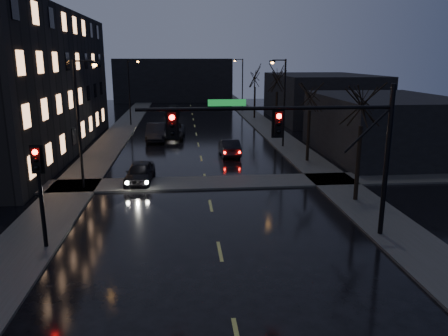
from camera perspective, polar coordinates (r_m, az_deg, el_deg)
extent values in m
cube|color=#2D2D2B|center=(45.49, -14.30, 3.58)|extent=(3.00, 140.00, 0.12)
cube|color=#2D2D2B|center=(46.04, 7.14, 4.03)|extent=(3.00, 140.00, 0.12)
cube|color=#2D2D2B|center=(28.89, -2.34, -1.93)|extent=(40.00, 3.00, 0.12)
cube|color=black|center=(42.06, -26.82, 9.85)|extent=(12.00, 30.00, 12.00)
cube|color=black|center=(39.49, 20.13, 5.19)|extent=(10.00, 14.00, 5.00)
cube|color=black|center=(60.35, 12.53, 9.00)|extent=(12.00, 18.00, 6.00)
cube|color=black|center=(87.33, -6.59, 11.38)|extent=(22.00, 10.00, 8.00)
cylinder|color=black|center=(20.86, 20.46, 0.63)|extent=(0.22, 0.22, 7.00)
cylinder|color=black|center=(18.69, 5.63, 7.77)|extent=(11.00, 0.16, 0.16)
cylinder|color=black|center=(20.17, 18.26, 4.72)|extent=(2.05, 0.10, 2.05)
cube|color=#0C591E|center=(18.41, 0.39, 8.52)|extent=(1.60, 0.04, 0.28)
cube|color=black|center=(18.43, -6.78, 5.61)|extent=(0.35, 0.28, 1.05)
sphere|color=#FF0705|center=(18.23, -6.82, 6.56)|extent=(0.22, 0.22, 0.22)
cube|color=black|center=(18.87, 7.08, 5.80)|extent=(0.35, 0.28, 1.05)
sphere|color=#FF0705|center=(18.67, 7.22, 6.73)|extent=(0.22, 0.22, 0.22)
cylinder|color=black|center=(20.07, -22.74, -3.95)|extent=(0.18, 0.18, 4.40)
cube|color=black|center=(19.62, -23.24, 1.06)|extent=(0.35, 0.28, 1.05)
sphere|color=#FF0705|center=(19.41, -23.47, 1.90)|extent=(0.22, 0.22, 0.22)
cylinder|color=black|center=(25.91, 17.09, 0.45)|extent=(0.24, 0.24, 4.40)
cylinder|color=black|center=(35.18, 10.94, 4.07)|extent=(0.24, 0.24, 4.12)
cylinder|color=black|center=(46.64, 6.84, 7.00)|extent=(0.24, 0.24, 4.68)
cylinder|color=black|center=(60.33, 4.02, 8.48)|extent=(0.24, 0.24, 4.29)
cylinder|color=black|center=(28.25, -18.43, 5.17)|extent=(0.16, 0.16, 8.00)
cylinder|color=black|center=(27.82, -17.84, 13.17)|extent=(1.20, 0.10, 0.10)
cube|color=black|center=(27.71, -16.58, 13.05)|extent=(0.50, 0.25, 0.15)
sphere|color=orange|center=(27.71, -16.56, 12.84)|extent=(0.28, 0.28, 0.28)
cylinder|color=black|center=(54.75, -12.26, 9.57)|extent=(0.16, 0.16, 8.00)
cylinder|color=black|center=(54.53, -11.84, 13.68)|extent=(1.20, 0.10, 0.10)
cube|color=black|center=(54.47, -11.19, 13.61)|extent=(0.50, 0.25, 0.15)
sphere|color=orange|center=(54.47, -11.18, 13.50)|extent=(0.28, 0.28, 0.28)
cylinder|color=black|center=(40.51, 7.87, 8.26)|extent=(0.16, 0.16, 8.00)
cylinder|color=black|center=(40.17, 7.21, 13.81)|extent=(1.20, 0.10, 0.10)
cube|color=black|center=(40.05, 6.34, 13.69)|extent=(0.50, 0.25, 0.15)
sphere|color=orange|center=(40.05, 6.34, 13.55)|extent=(0.28, 0.28, 0.28)
cylinder|color=black|center=(67.98, 2.42, 10.70)|extent=(0.16, 0.16, 8.00)
cylinder|color=black|center=(67.78, 1.94, 14.00)|extent=(1.20, 0.10, 0.10)
cube|color=black|center=(67.71, 1.42, 13.91)|extent=(0.50, 0.25, 0.15)
sphere|color=orange|center=(67.71, 1.42, 13.83)|extent=(0.28, 0.28, 0.28)
imported|color=black|center=(29.39, -10.92, -0.60)|extent=(2.01, 4.27, 1.41)
imported|color=black|center=(44.51, -8.87, 4.66)|extent=(1.82, 5.21, 1.72)
imported|color=black|center=(45.85, -6.82, 4.88)|extent=(2.81, 5.59, 1.52)
imported|color=black|center=(63.83, -6.77, 7.40)|extent=(2.29, 4.81, 1.35)
imported|color=black|center=(37.22, 0.69, 2.74)|extent=(1.62, 4.31, 1.41)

